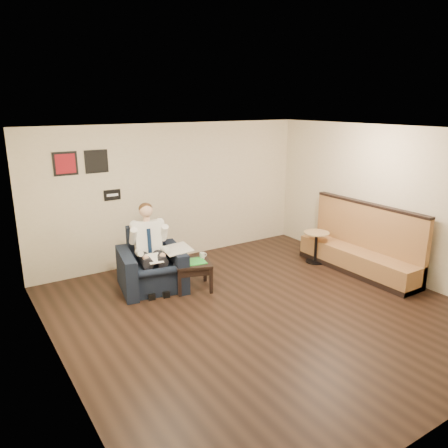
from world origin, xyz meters
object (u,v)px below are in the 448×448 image
coffee_mug (202,255)px  smartphone (194,258)px  armchair (151,260)px  banquette (359,239)px  green_folder (191,262)px  seated_man (153,252)px  cafe_table (316,247)px  side_table (193,275)px

coffee_mug → smartphone: (-0.12, 0.09, -0.05)m
armchair → banquette: banquette is taller
armchair → green_folder: bearing=-26.6°
armchair → seated_man: size_ratio=0.75×
armchair → cafe_table: size_ratio=1.67×
seated_man → banquette: bearing=-8.4°
side_table → cafe_table: cafe_table is taller
seated_man → cafe_table: size_ratio=2.22×
coffee_mug → smartphone: bearing=143.9°
coffee_mug → banquette: size_ratio=0.04×
armchair → green_folder: (0.55, -0.43, -0.01)m
smartphone → banquette: banquette is taller
seated_man → smartphone: size_ratio=9.14×
seated_man → green_folder: seated_man is taller
green_folder → armchair: bearing=142.4°
green_folder → coffee_mug: 0.29m
banquette → cafe_table: size_ratio=3.99×
green_folder → coffee_mug: bearing=14.7°
armchair → side_table: size_ratio=1.75×
green_folder → cafe_table: 2.82m
armchair → coffee_mug: size_ratio=10.15×
side_table → cafe_table: size_ratio=0.95×
seated_man → green_folder: bearing=-15.8°
seated_man → banquette: seated_man is taller
coffee_mug → banquette: bearing=-20.8°
side_table → banquette: size_ratio=0.24×
armchair → coffee_mug: bearing=-12.2°
side_table → coffee_mug: 0.39m
banquette → side_table: bearing=161.7°
seated_man → banquette: 3.92m
cafe_table → side_table: bearing=175.7°
side_table → coffee_mug: coffee_mug is taller
seated_man → armchair: bearing=90.0°
armchair → coffee_mug: 0.90m
side_table → coffee_mug: bearing=14.7°
coffee_mug → side_table: bearing=-165.3°
side_table → coffee_mug: size_ratio=5.79×
seated_man → coffee_mug: size_ratio=13.46×
green_folder → side_table: bearing=14.7°
side_table → smartphone: size_ratio=3.93×
armchair → banquette: (3.67, -1.44, 0.14)m
seated_man → smartphone: bearing=0.8°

